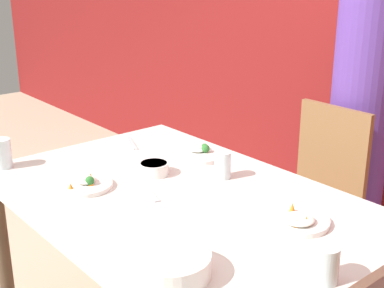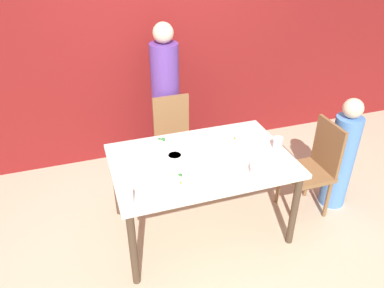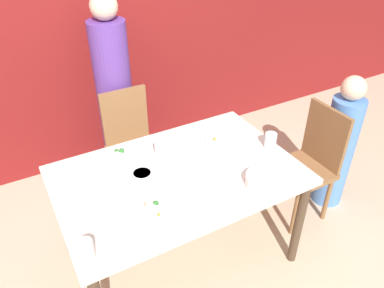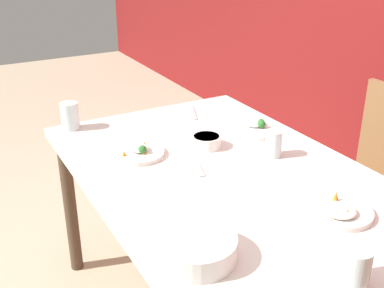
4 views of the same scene
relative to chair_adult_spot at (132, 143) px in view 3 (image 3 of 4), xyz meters
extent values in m
plane|color=beige|center=(0.00, -0.83, -0.49)|extent=(10.00, 10.00, 0.00)
cube|color=maroon|center=(0.00, 0.67, 0.86)|extent=(10.00, 0.06, 2.70)
cube|color=silver|center=(0.00, -0.83, 0.24)|extent=(1.48, 0.97, 0.04)
cylinder|color=#4C3828|center=(0.68, -1.25, -0.14)|extent=(0.06, 0.06, 0.71)
cylinder|color=#4C3828|center=(-0.68, -0.40, -0.14)|extent=(0.06, 0.06, 0.71)
cylinder|color=#4C3828|center=(0.68, -0.40, -0.14)|extent=(0.06, 0.06, 0.71)
cube|color=brown|center=(0.00, -0.07, -0.06)|extent=(0.40, 0.40, 0.04)
cube|color=brown|center=(0.00, 0.11, 0.19)|extent=(0.38, 0.03, 0.47)
cylinder|color=brown|center=(-0.17, -0.24, -0.29)|extent=(0.04, 0.04, 0.41)
cylinder|color=brown|center=(0.17, -0.24, -0.29)|extent=(0.04, 0.04, 0.41)
cylinder|color=brown|center=(-0.17, 0.09, -0.29)|extent=(0.04, 0.04, 0.41)
cylinder|color=brown|center=(0.17, 0.09, -0.29)|extent=(0.04, 0.04, 0.41)
cube|color=brown|center=(1.01, -0.90, -0.06)|extent=(0.40, 0.40, 0.04)
cube|color=brown|center=(1.20, -0.90, 0.19)|extent=(0.03, 0.38, 0.47)
cylinder|color=brown|center=(0.85, -0.73, -0.29)|extent=(0.04, 0.04, 0.41)
cylinder|color=brown|center=(0.85, -1.06, -0.29)|extent=(0.04, 0.04, 0.41)
cylinder|color=brown|center=(1.18, -0.73, -0.29)|extent=(0.04, 0.04, 0.41)
cylinder|color=brown|center=(1.18, -1.06, -0.29)|extent=(0.04, 0.04, 0.41)
cylinder|color=#5B3893|center=(0.00, 0.32, 0.21)|extent=(0.30, 0.30, 1.40)
sphere|color=beige|center=(0.00, 0.32, 1.01)|extent=(0.21, 0.21, 0.21)
cylinder|color=#5184D1|center=(1.37, -0.90, -0.02)|extent=(0.25, 0.25, 0.95)
sphere|color=beige|center=(1.37, -0.90, 0.54)|extent=(0.18, 0.18, 0.18)
cylinder|color=white|center=(0.40, -1.17, 0.29)|extent=(0.23, 0.23, 0.07)
cylinder|color=#BC5123|center=(0.40, -1.17, 0.32)|extent=(0.20, 0.20, 0.01)
cylinder|color=white|center=(-0.25, -0.52, 0.27)|extent=(0.22, 0.22, 0.02)
ellipsoid|color=white|center=(-0.27, -0.50, 0.29)|extent=(0.08, 0.08, 0.02)
cone|color=orange|center=(-0.27, -0.46, 0.29)|extent=(0.02, 0.02, 0.02)
sphere|color=#2D702D|center=(-0.24, -0.48, 0.29)|extent=(0.04, 0.04, 0.04)
sphere|color=#2D702D|center=(-0.26, -0.46, 0.29)|extent=(0.03, 0.03, 0.03)
cylinder|color=white|center=(0.42, -0.67, 0.27)|extent=(0.22, 0.22, 0.02)
ellipsoid|color=white|center=(0.44, -0.69, 0.29)|extent=(0.10, 0.10, 0.02)
cone|color=orange|center=(0.38, -0.64, 0.29)|extent=(0.02, 0.02, 0.03)
cone|color=orange|center=(0.47, -0.68, 0.29)|extent=(0.02, 0.02, 0.03)
cone|color=orange|center=(0.46, -0.72, 0.29)|extent=(0.02, 0.02, 0.02)
cone|color=orange|center=(0.46, -0.69, 0.29)|extent=(0.02, 0.02, 0.02)
cylinder|color=white|center=(-0.28, -1.05, 0.27)|extent=(0.21, 0.21, 0.02)
ellipsoid|color=white|center=(-0.27, -1.05, 0.29)|extent=(0.07, 0.07, 0.02)
cone|color=orange|center=(-0.26, -1.11, 0.29)|extent=(0.02, 0.02, 0.02)
cone|color=orange|center=(-0.29, -1.01, 0.29)|extent=(0.02, 0.02, 0.03)
cone|color=orange|center=(-0.24, -1.04, 0.29)|extent=(0.02, 0.02, 0.03)
sphere|color=#2D702D|center=(-0.25, -1.04, 0.29)|extent=(0.03, 0.03, 0.03)
cylinder|color=white|center=(-0.21, -0.78, 0.28)|extent=(0.12, 0.12, 0.05)
cylinder|color=white|center=(-0.21, -0.78, 0.30)|extent=(0.11, 0.11, 0.01)
cylinder|color=silver|center=(0.68, -0.87, 0.31)|extent=(0.08, 0.08, 0.10)
cylinder|color=silver|center=(-0.67, -1.20, 0.32)|extent=(0.08, 0.08, 0.12)
cylinder|color=silver|center=(-0.01, -0.59, 0.31)|extent=(0.07, 0.07, 0.11)
cube|color=silver|center=(-0.58, -0.63, 0.26)|extent=(0.17, 0.09, 0.01)
cube|color=silver|center=(-0.08, -0.90, 0.26)|extent=(0.18, 0.07, 0.01)
camera|label=1|loc=(1.39, -1.93, 1.06)|focal=50.00mm
camera|label=2|loc=(-0.88, -3.25, 1.95)|focal=35.00mm
camera|label=3|loc=(-0.80, -2.45, 1.69)|focal=35.00mm
camera|label=4|loc=(1.32, -1.70, 1.08)|focal=45.00mm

